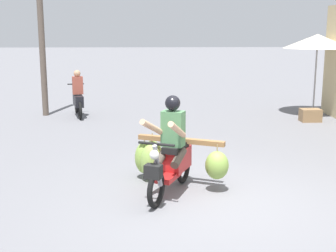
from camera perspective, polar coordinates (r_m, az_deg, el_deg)
The scene contains 6 objects.
ground_plane at distance 7.11m, azimuth 5.86°, elevation -9.48°, with size 120.00×120.00×0.00m, color slate.
motorbike_main_loaded at distance 7.62m, azimuth -0.01°, elevation -3.76°, with size 1.58×1.96×1.58m.
motorbike_distant_ahead_left at distance 14.01m, azimuth -11.06°, elevation 3.42°, with size 0.62×1.59×1.40m.
market_umbrella_near_shop at distance 14.65m, azimuth 17.99°, elevation 9.93°, with size 2.01×2.01×2.43m.
produce_crate at distance 13.71m, azimuth 17.18°, elevation 1.28°, with size 0.56×0.40×0.36m, color olive.
utility_pole at distance 14.34m, azimuth -15.52°, elevation 13.60°, with size 0.18×0.18×6.22m, color brown.
Camera 1 is at (-1.00, -6.54, 2.59)m, focal length 49.33 mm.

